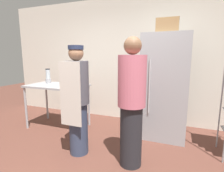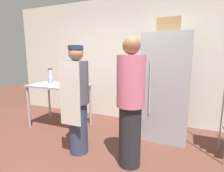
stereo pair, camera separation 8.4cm
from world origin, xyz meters
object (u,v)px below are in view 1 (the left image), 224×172
(blender_pitcher, at_px, (48,77))
(person_customer, at_px, (132,103))
(person_baker, at_px, (77,100))
(donut_box, at_px, (72,83))
(cardboard_storage_box, at_px, (168,26))
(refrigerator, at_px, (164,87))

(blender_pitcher, relative_size, person_customer, 0.18)
(blender_pitcher, xyz_separation_m, person_baker, (1.25, -0.85, -0.19))
(donut_box, height_order, person_baker, person_baker)
(cardboard_storage_box, bearing_deg, person_customer, -108.19)
(refrigerator, height_order, cardboard_storage_box, cardboard_storage_box)
(refrigerator, distance_m, donut_box, 1.76)
(cardboard_storage_box, distance_m, person_baker, 1.89)
(blender_pitcher, height_order, person_customer, person_customer)
(refrigerator, relative_size, donut_box, 6.62)
(refrigerator, height_order, person_customer, refrigerator)
(donut_box, bearing_deg, person_customer, -27.78)
(refrigerator, distance_m, person_baker, 1.57)
(blender_pitcher, bearing_deg, refrigerator, 5.65)
(refrigerator, relative_size, person_customer, 1.08)
(donut_box, relative_size, cardboard_storage_box, 0.77)
(person_baker, xyz_separation_m, person_customer, (0.81, 0.00, 0.03))
(donut_box, bearing_deg, person_baker, -51.64)
(donut_box, height_order, cardboard_storage_box, cardboard_storage_box)
(refrigerator, bearing_deg, blender_pitcher, -174.35)
(blender_pitcher, relative_size, cardboard_storage_box, 0.86)
(donut_box, xyz_separation_m, blender_pitcher, (-0.66, 0.11, 0.09))
(person_customer, bearing_deg, refrigerator, 73.43)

